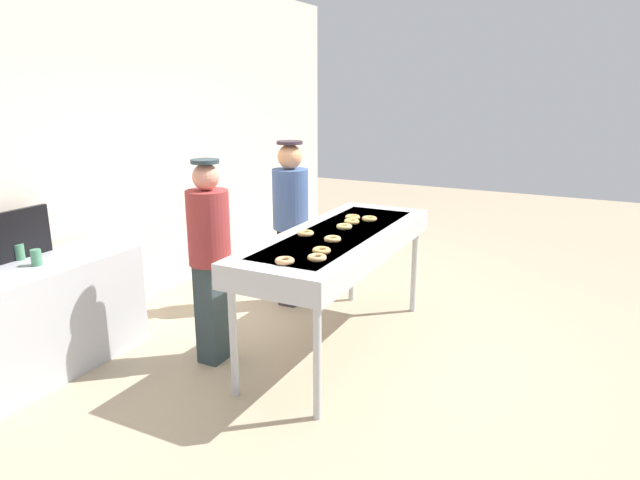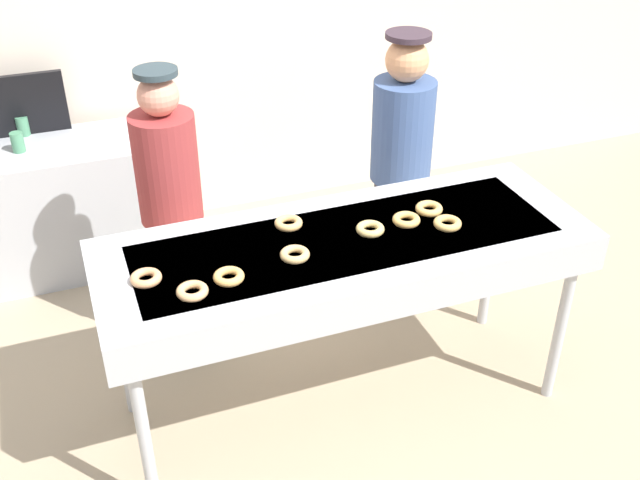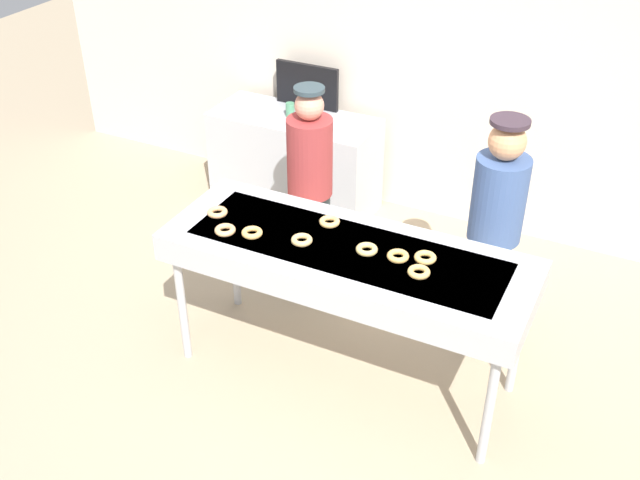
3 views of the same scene
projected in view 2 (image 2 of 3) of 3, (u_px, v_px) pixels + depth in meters
name	position (u px, v px, depth m)	size (l,w,h in m)	color
ground_plane	(343.00, 401.00, 3.93)	(16.00, 16.00, 0.00)	tan
fryer_conveyor	(346.00, 255.00, 3.45)	(2.26, 0.81, 1.00)	#B7BABF
glazed_donut_0	(192.00, 291.00, 3.02)	(0.13, 0.13, 0.04)	#E9AD6F
glazed_donut_1	(448.00, 223.00, 3.47)	(0.13, 0.13, 0.04)	#E6B460
glazed_donut_2	(229.00, 277.00, 3.11)	(0.13, 0.13, 0.04)	#EFB35F
glazed_donut_3	(295.00, 254.00, 3.25)	(0.13, 0.13, 0.04)	#E1B36D
glazed_donut_4	(289.00, 223.00, 3.48)	(0.13, 0.13, 0.04)	#ECB467
glazed_donut_5	(406.00, 220.00, 3.50)	(0.13, 0.13, 0.04)	#EAB35C
glazed_donut_6	(146.00, 278.00, 3.10)	(0.13, 0.13, 0.04)	#EEA86C
glazed_donut_7	(370.00, 229.00, 3.43)	(0.13, 0.13, 0.04)	#DEBC6B
glazed_donut_8	(429.00, 209.00, 3.59)	(0.13, 0.13, 0.04)	#E9B561
worker_baker	(401.00, 153.00, 4.30)	(0.35, 0.35, 1.63)	#2E2D38
worker_assistant	(171.00, 202.00, 3.88)	(0.32, 0.32, 1.61)	#2D3C3F
prep_counter	(39.00, 211.00, 4.76)	(1.45, 0.60, 0.85)	#B7BABF
paper_cup_0	(18.00, 142.00, 4.48)	(0.07, 0.07, 0.12)	#4C8C66
paper_cup_1	(23.00, 126.00, 4.69)	(0.07, 0.07, 0.12)	#4C8C66
menu_display	(17.00, 105.00, 4.63)	(0.58, 0.04, 0.38)	black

